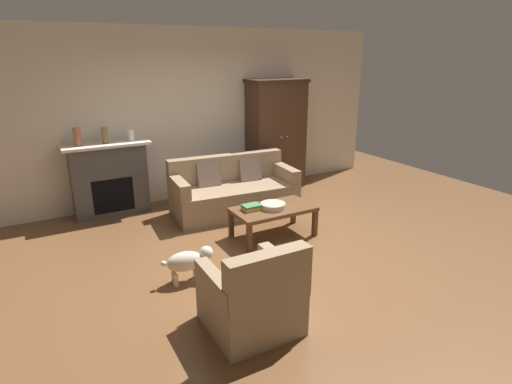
{
  "coord_description": "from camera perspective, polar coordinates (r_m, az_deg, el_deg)",
  "views": [
    {
      "loc": [
        -2.57,
        -4.12,
        2.4
      ],
      "look_at": [
        0.11,
        0.67,
        0.55
      ],
      "focal_mm": 29.12,
      "sensor_mm": 36.0,
      "label": 1
    }
  ],
  "objects": [
    {
      "name": "couch",
      "position": [
        6.53,
        -3.14,
        -0.02
      ],
      "size": [
        1.97,
        0.99,
        0.86
      ],
      "color": "#937A5B",
      "rests_on": "ground"
    },
    {
      "name": "fireplace",
      "position": [
        6.75,
        -19.46,
        1.79
      ],
      "size": [
        1.26,
        0.48,
        1.12
      ],
      "color": "#4C4947",
      "rests_on": "ground"
    },
    {
      "name": "book_stack",
      "position": [
        5.49,
        -0.61,
        -2.11
      ],
      "size": [
        0.24,
        0.17,
        0.07
      ],
      "color": "gold",
      "rests_on": "coffee_table"
    },
    {
      "name": "fruit_bowl",
      "position": [
        5.55,
        2.35,
        -1.89
      ],
      "size": [
        0.33,
        0.33,
        0.07
      ],
      "primitive_type": "cylinder",
      "color": "beige",
      "rests_on": "coffee_table"
    },
    {
      "name": "coffee_table",
      "position": [
        5.61,
        2.39,
        -2.66
      ],
      "size": [
        1.1,
        0.6,
        0.42
      ],
      "color": "brown",
      "rests_on": "ground"
    },
    {
      "name": "mantel_vase_terracotta",
      "position": [
        6.53,
        -23.35,
        6.98
      ],
      "size": [
        0.11,
        0.11,
        0.26
      ],
      "primitive_type": "cylinder",
      "color": "#A86042",
      "rests_on": "fireplace"
    },
    {
      "name": "armoire",
      "position": [
        7.61,
        2.76,
        7.88
      ],
      "size": [
        1.06,
        0.57,
        1.96
      ],
      "color": "#472D1E",
      "rests_on": "ground"
    },
    {
      "name": "mantel_vase_bronze",
      "position": [
        6.58,
        -20.05,
        7.36
      ],
      "size": [
        0.09,
        0.09,
        0.24
      ],
      "primitive_type": "cylinder",
      "color": "olive",
      "rests_on": "fireplace"
    },
    {
      "name": "mantel_vase_cream",
      "position": [
        6.66,
        -16.8,
        7.52
      ],
      "size": [
        0.1,
        0.1,
        0.18
      ],
      "primitive_type": "cylinder",
      "color": "beige",
      "rests_on": "fireplace"
    },
    {
      "name": "dog",
      "position": [
        4.63,
        -9.32,
        -9.37
      ],
      "size": [
        0.57,
        0.25,
        0.39
      ],
      "color": "beige",
      "rests_on": "ground"
    },
    {
      "name": "ground_plane",
      "position": [
        5.42,
        2.44,
        -7.69
      ],
      "size": [
        9.6,
        9.6,
        0.0
      ],
      "primitive_type": "plane",
      "color": "brown"
    },
    {
      "name": "back_wall",
      "position": [
        7.22,
        -8.26,
        10.46
      ],
      "size": [
        7.2,
        0.1,
        2.8
      ],
      "primitive_type": "cube",
      "color": "silver",
      "rests_on": "ground"
    },
    {
      "name": "armchair_near_left",
      "position": [
        3.82,
        -0.39,
        -14.42
      ],
      "size": [
        0.78,
        0.77,
        0.88
      ],
      "color": "#997F60",
      "rests_on": "ground"
    }
  ]
}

